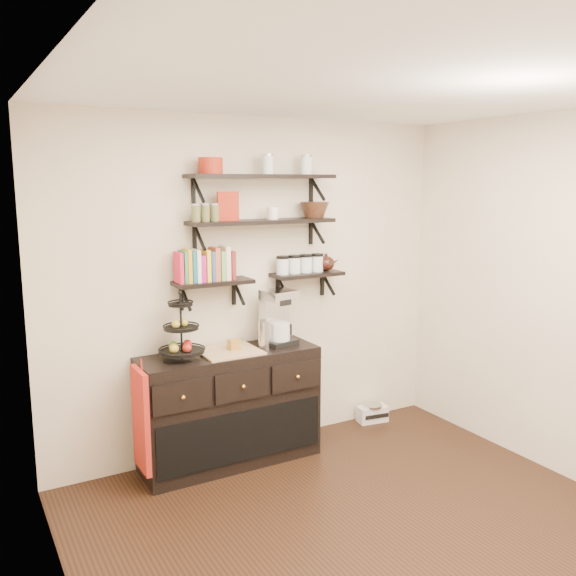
{
  "coord_description": "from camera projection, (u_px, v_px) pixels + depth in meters",
  "views": [
    {
      "loc": [
        -2.18,
        -2.65,
        2.2
      ],
      "look_at": [
        -0.03,
        1.15,
        1.43
      ],
      "focal_mm": 38.0,
      "sensor_mm": 36.0,
      "label": 1
    }
  ],
  "objects": [
    {
      "name": "floor",
      "position": [
        385.0,
        547.0,
        3.71
      ],
      "size": [
        3.5,
        3.5,
        0.0
      ],
      "primitive_type": "plane",
      "color": "black",
      "rests_on": "ground"
    },
    {
      "name": "ceiling",
      "position": [
        399.0,
        85.0,
        3.24
      ],
      "size": [
        3.5,
        3.5,
        0.02
      ],
      "primitive_type": "cube",
      "color": "white",
      "rests_on": "back_wall"
    },
    {
      "name": "back_wall",
      "position": [
        255.0,
        286.0,
        4.98
      ],
      "size": [
        3.5,
        0.02,
        2.7
      ],
      "primitive_type": "cube",
      "color": "#EEE1CA",
      "rests_on": "ground"
    },
    {
      "name": "left_wall",
      "position": [
        73.0,
        380.0,
        2.63
      ],
      "size": [
        0.02,
        3.5,
        2.7
      ],
      "primitive_type": "cube",
      "color": "#EEE1CA",
      "rests_on": "ground"
    },
    {
      "name": "shelf_top",
      "position": [
        262.0,
        177.0,
        4.71
      ],
      "size": [
        1.2,
        0.27,
        0.23
      ],
      "color": "black",
      "rests_on": "back_wall"
    },
    {
      "name": "shelf_mid",
      "position": [
        262.0,
        222.0,
        4.77
      ],
      "size": [
        1.2,
        0.27,
        0.23
      ],
      "color": "black",
      "rests_on": "back_wall"
    },
    {
      "name": "shelf_low_left",
      "position": [
        213.0,
        283.0,
        4.66
      ],
      "size": [
        0.6,
        0.25,
        0.23
      ],
      "color": "black",
      "rests_on": "back_wall"
    },
    {
      "name": "shelf_low_right",
      "position": [
        307.0,
        275.0,
        5.06
      ],
      "size": [
        0.6,
        0.25,
        0.23
      ],
      "color": "black",
      "rests_on": "back_wall"
    },
    {
      "name": "cookbooks",
      "position": [
        206.0,
        266.0,
        4.61
      ],
      "size": [
        0.43,
        0.15,
        0.26
      ],
      "color": "#D02041",
      "rests_on": "shelf_low_left"
    },
    {
      "name": "glass_canisters",
      "position": [
        300.0,
        265.0,
        5.02
      ],
      "size": [
        0.43,
        0.1,
        0.13
      ],
      "color": "silver",
      "rests_on": "shelf_low_right"
    },
    {
      "name": "sideboard",
      "position": [
        230.0,
        407.0,
        4.76
      ],
      "size": [
        1.4,
        0.5,
        0.92
      ],
      "color": "black",
      "rests_on": "floor"
    },
    {
      "name": "fruit_stand",
      "position": [
        182.0,
        337.0,
        4.48
      ],
      "size": [
        0.33,
        0.33,
        0.49
      ],
      "rotation": [
        0.0,
        0.0,
        -0.3
      ],
      "color": "black",
      "rests_on": "sideboard"
    },
    {
      "name": "candle",
      "position": [
        234.0,
        344.0,
        4.69
      ],
      "size": [
        0.08,
        0.08,
        0.08
      ],
      "primitive_type": "cube",
      "color": "olive",
      "rests_on": "sideboard"
    },
    {
      "name": "coffee_maker",
      "position": [
        277.0,
        318.0,
        4.89
      ],
      "size": [
        0.28,
        0.27,
        0.45
      ],
      "rotation": [
        0.0,
        0.0,
        0.18
      ],
      "color": "black",
      "rests_on": "sideboard"
    },
    {
      "name": "thermal_carafe",
      "position": [
        265.0,
        334.0,
        4.79
      ],
      "size": [
        0.11,
        0.11,
        0.22
      ],
      "primitive_type": "cylinder",
      "color": "silver",
      "rests_on": "sideboard"
    },
    {
      "name": "apron",
      "position": [
        141.0,
        420.0,
        4.31
      ],
      "size": [
        0.04,
        0.32,
        0.74
      ],
      "primitive_type": "cube",
      "color": "#A21116",
      "rests_on": "sideboard"
    },
    {
      "name": "radio",
      "position": [
        372.0,
        413.0,
        5.63
      ],
      "size": [
        0.29,
        0.21,
        0.17
      ],
      "rotation": [
        0.0,
        0.0,
        -0.15
      ],
      "color": "silver",
      "rests_on": "floor"
    },
    {
      "name": "recipe_box",
      "position": [
        228.0,
        206.0,
        4.6
      ],
      "size": [
        0.17,
        0.1,
        0.22
      ],
      "primitive_type": "cube",
      "rotation": [
        0.0,
        0.0,
        -0.25
      ],
      "color": "#A02312",
      "rests_on": "shelf_mid"
    },
    {
      "name": "walnut_bowl",
      "position": [
        314.0,
        210.0,
        4.99
      ],
      "size": [
        0.24,
        0.24,
        0.13
      ],
      "primitive_type": null,
      "color": "black",
      "rests_on": "shelf_mid"
    },
    {
      "name": "ramekins",
      "position": [
        273.0,
        213.0,
        4.8
      ],
      "size": [
        0.09,
        0.09,
        0.1
      ],
      "primitive_type": "cylinder",
      "color": "white",
      "rests_on": "shelf_mid"
    },
    {
      "name": "teapot",
      "position": [
        326.0,
        262.0,
        5.14
      ],
      "size": [
        0.23,
        0.19,
        0.15
      ],
      "primitive_type": null,
      "rotation": [
        0.0,
        0.0,
        0.22
      ],
      "color": "black",
      "rests_on": "shelf_low_right"
    },
    {
      "name": "red_pot",
      "position": [
        211.0,
        166.0,
        4.49
      ],
      "size": [
        0.18,
        0.18,
        0.12
      ],
      "primitive_type": "cylinder",
      "color": "#A02312",
      "rests_on": "shelf_top"
    }
  ]
}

